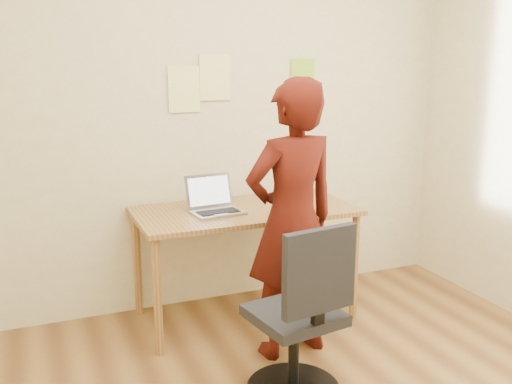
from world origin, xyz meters
name	(u,v)px	position (x,y,z in m)	size (l,w,h in m)	color
room	(355,143)	(0.00, 0.00, 1.35)	(3.58, 3.58, 2.78)	brown
desk	(245,222)	(0.07, 1.38, 0.65)	(1.40, 0.70, 0.74)	olive
laptop	(214,204)	(-0.14, 1.38, 0.79)	(0.34, 0.31, 0.22)	#A9AAB0
paper_sheet	(291,205)	(0.38, 1.34, 0.74)	(0.22, 0.31, 0.00)	white
phone	(303,211)	(0.38, 1.17, 0.75)	(0.13, 0.14, 0.01)	black
wall_note_left	(184,89)	(-0.22, 1.74, 1.49)	(0.21, 0.00, 0.30)	#F9F495
wall_note_mid	(215,77)	(0.00, 1.74, 1.56)	(0.21, 0.00, 0.30)	#F9F495
wall_note_right	(303,77)	(0.65, 1.74, 1.56)	(0.18, 0.00, 0.24)	#92CD2E
office_chair	(301,325)	(-0.02, 0.39, 0.40)	(0.48, 0.48, 0.92)	black
person	(292,221)	(0.14, 0.84, 0.79)	(0.58, 0.38, 1.59)	#3E0E08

